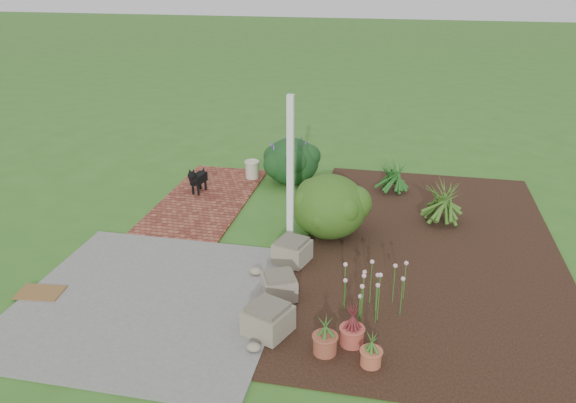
% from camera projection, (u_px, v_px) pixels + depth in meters
% --- Properties ---
extents(ground, '(80.00, 80.00, 0.00)m').
position_uv_depth(ground, '(271.00, 250.00, 8.96)').
color(ground, '#356921').
rests_on(ground, ground).
extents(concrete_patio, '(3.50, 3.50, 0.04)m').
position_uv_depth(concrete_patio, '(151.00, 300.00, 7.61)').
color(concrete_patio, slate).
rests_on(concrete_patio, ground).
extents(brick_path, '(1.60, 3.50, 0.04)m').
position_uv_depth(brick_path, '(206.00, 199.00, 10.85)').
color(brick_path, maroon).
rests_on(brick_path, ground).
extents(garden_bed, '(4.00, 7.00, 0.03)m').
position_uv_depth(garden_bed, '(430.00, 250.00, 8.94)').
color(garden_bed, black).
rests_on(garden_bed, ground).
extents(veranda_post, '(0.10, 0.10, 2.50)m').
position_uv_depth(veranda_post, '(290.00, 176.00, 8.50)').
color(veranda_post, white).
rests_on(veranda_post, ground).
extents(stone_trough_near, '(0.65, 0.65, 0.33)m').
position_uv_depth(stone_trough_near, '(268.00, 320.00, 6.86)').
color(stone_trough_near, '#726A58').
rests_on(stone_trough_near, concrete_patio).
extents(stone_trough_mid, '(0.58, 0.58, 0.29)m').
position_uv_depth(stone_trough_mid, '(279.00, 287.00, 7.61)').
color(stone_trough_mid, slate).
rests_on(stone_trough_mid, concrete_patio).
extents(stone_trough_far, '(0.59, 0.59, 0.32)m').
position_uv_depth(stone_trough_far, '(292.00, 252.00, 8.50)').
color(stone_trough_far, '#7C705C').
rests_on(stone_trough_far, concrete_patio).
extents(coir_doormat, '(0.65, 0.45, 0.02)m').
position_uv_depth(coir_doormat, '(40.00, 292.00, 7.74)').
color(coir_doormat, brown).
rests_on(coir_doormat, concrete_patio).
extents(black_dog, '(0.24, 0.59, 0.51)m').
position_uv_depth(black_dog, '(197.00, 178.00, 10.96)').
color(black_dog, black).
rests_on(black_dog, brick_path).
extents(cream_ceramic_urn, '(0.34, 0.34, 0.36)m').
position_uv_depth(cream_ceramic_urn, '(252.00, 170.00, 11.78)').
color(cream_ceramic_urn, beige).
rests_on(cream_ceramic_urn, brick_path).
extents(evergreen_shrub, '(1.41, 1.41, 1.06)m').
position_uv_depth(evergreen_shrub, '(329.00, 205.00, 9.25)').
color(evergreen_shrub, '#1A3E0D').
rests_on(evergreen_shrub, garden_bed).
extents(agapanthus_clump_back, '(1.02, 1.02, 0.90)m').
position_uv_depth(agapanthus_clump_back, '(442.00, 198.00, 9.70)').
color(agapanthus_clump_back, '#1A410F').
rests_on(agapanthus_clump_back, garden_bed).
extents(agapanthus_clump_front, '(1.11, 1.11, 0.76)m').
position_uv_depth(agapanthus_clump_front, '(393.00, 174.00, 11.02)').
color(agapanthus_clump_front, '#153A12').
rests_on(agapanthus_clump_front, garden_bed).
extents(pink_flower_patch, '(1.38, 1.38, 0.67)m').
position_uv_depth(pink_flower_patch, '(372.00, 288.00, 7.24)').
color(pink_flower_patch, '#113D0F').
rests_on(pink_flower_patch, garden_bed).
extents(terracotta_pot_bronze, '(0.37, 0.37, 0.23)m').
position_uv_depth(terracotta_pot_bronze, '(352.00, 336.00, 6.68)').
color(terracotta_pot_bronze, '#AF493B').
rests_on(terracotta_pot_bronze, garden_bed).
extents(terracotta_pot_small_left, '(0.26, 0.26, 0.20)m').
position_uv_depth(terracotta_pot_small_left, '(371.00, 357.00, 6.34)').
color(terracotta_pot_small_left, '#B3583C').
rests_on(terracotta_pot_small_left, garden_bed).
extents(terracotta_pot_small_right, '(0.34, 0.34, 0.24)m').
position_uv_depth(terracotta_pot_small_right, '(325.00, 344.00, 6.53)').
color(terracotta_pot_small_right, brown).
rests_on(terracotta_pot_small_right, garden_bed).
extents(purple_flowering_bush, '(1.34, 1.34, 0.96)m').
position_uv_depth(purple_flowering_bush, '(291.00, 160.00, 11.56)').
color(purple_flowering_bush, black).
rests_on(purple_flowering_bush, ground).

